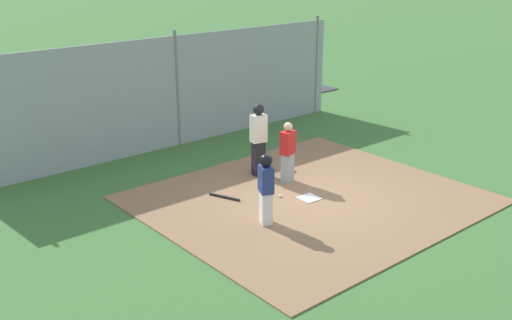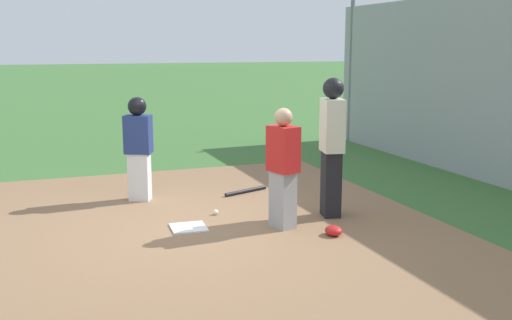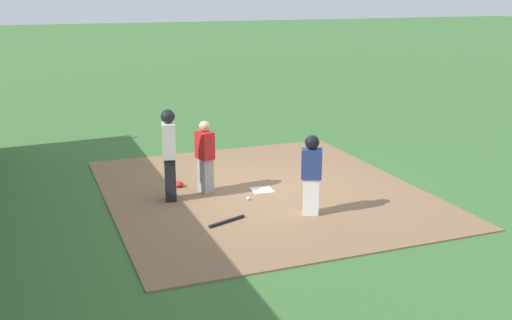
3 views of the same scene
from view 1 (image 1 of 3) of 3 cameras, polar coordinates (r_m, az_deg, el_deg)
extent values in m
plane|color=#3D6B33|center=(14.20, 5.00, -3.73)|extent=(140.00, 140.00, 0.00)
cube|color=#896647|center=(14.19, 5.00, -3.67)|extent=(7.20, 6.40, 0.03)
cube|color=white|center=(14.18, 5.01, -3.58)|extent=(0.46, 0.46, 0.02)
cube|color=#9E9EA3|center=(15.04, 2.97, -0.70)|extent=(0.35, 0.30, 0.72)
cube|color=red|center=(14.83, 3.01, 1.65)|extent=(0.44, 0.36, 0.57)
sphere|color=tan|center=(14.71, 3.04, 3.13)|extent=(0.23, 0.23, 0.23)
cube|color=black|center=(15.42, 0.23, 0.16)|extent=(0.34, 0.28, 0.89)
cube|color=beige|center=(15.18, 0.24, 2.99)|extent=(0.43, 0.33, 0.70)
sphere|color=black|center=(15.04, 0.24, 4.77)|extent=(0.28, 0.28, 0.28)
cube|color=silver|center=(12.79, 0.93, -4.48)|extent=(0.33, 0.37, 0.71)
cube|color=navy|center=(12.54, 0.94, -1.82)|extent=(0.40, 0.46, 0.56)
sphere|color=tan|center=(12.41, 0.95, -0.13)|extent=(0.22, 0.22, 0.22)
sphere|color=black|center=(12.40, 0.95, -0.05)|extent=(0.27, 0.27, 0.27)
cylinder|color=black|center=(14.16, -2.98, -3.48)|extent=(0.35, 0.78, 0.06)
ellipsoid|color=red|center=(15.79, 3.22, -0.87)|extent=(0.24, 0.20, 0.12)
sphere|color=white|center=(14.20, 2.26, -3.37)|extent=(0.07, 0.07, 0.07)
cube|color=#93999E|center=(17.75, -7.43, 6.39)|extent=(12.00, 0.05, 3.20)
cylinder|color=slate|center=(21.29, 5.65, 8.86)|extent=(0.10, 0.10, 3.35)
cylinder|color=slate|center=(17.73, -7.44, 6.62)|extent=(0.10, 0.10, 3.35)
cube|color=#38383D|center=(21.91, -13.67, 4.26)|extent=(18.00, 5.20, 0.04)
cube|color=#28428C|center=(23.64, -8.69, 6.74)|extent=(4.37, 2.18, 0.64)
cube|color=navy|center=(23.42, -9.05, 8.10)|extent=(2.48, 1.83, 0.56)
cylinder|color=black|center=(25.14, -7.46, 7.33)|extent=(0.62, 0.25, 0.60)
cylinder|color=black|center=(23.88, -4.82, 6.78)|extent=(0.62, 0.25, 0.60)
cylinder|color=black|center=(23.54, -12.58, 6.19)|extent=(0.62, 0.25, 0.60)
cylinder|color=black|center=(22.19, -10.05, 5.56)|extent=(0.62, 0.25, 0.60)
cube|color=maroon|center=(21.89, -15.24, 5.24)|extent=(4.21, 1.72, 0.64)
cube|color=maroon|center=(21.81, -15.02, 6.84)|extent=(2.32, 1.57, 0.56)
cylinder|color=black|center=(20.63, -17.61, 3.87)|extent=(0.60, 0.18, 0.60)
cylinder|color=black|center=(22.17, -19.35, 4.73)|extent=(0.60, 0.18, 0.60)
cylinder|color=black|center=(21.76, -11.00, 5.22)|extent=(0.60, 0.18, 0.60)
cylinder|color=black|center=(23.23, -13.09, 5.97)|extent=(0.60, 0.18, 0.60)
cube|color=#B2B2B7|center=(20.80, -21.06, 3.89)|extent=(4.39, 2.26, 0.64)
cube|color=#97979C|center=(20.60, -21.63, 5.40)|extent=(2.50, 1.86, 0.56)
cylinder|color=black|center=(22.17, -18.96, 4.78)|extent=(0.62, 0.26, 0.60)
cylinder|color=black|center=(20.74, -16.61, 4.05)|extent=(0.62, 0.26, 0.60)
camera|label=2|loc=(18.33, 25.26, 7.39)|focal=41.89mm
camera|label=3|loc=(13.91, -49.07, 6.90)|focal=42.88mm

